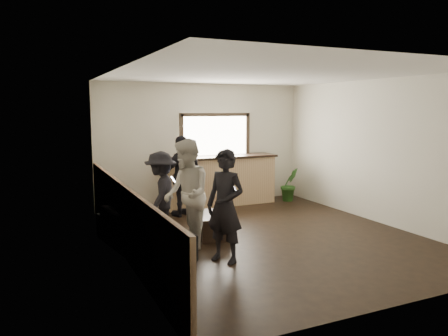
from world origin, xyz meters
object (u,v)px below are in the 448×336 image
bar_counter (220,177)px  person_c (161,195)px  sofa (143,230)px  coffee_table (211,225)px  potted_plant (290,184)px  cup_a (201,209)px  person_a (225,206)px  cup_b (221,213)px  person_d (183,176)px  person_b (187,195)px

bar_counter → person_c: bar_counter is taller
sofa → coffee_table: (1.28, 0.22, -0.11)m
person_c → bar_counter: bearing=164.7°
bar_counter → potted_plant: 1.76m
cup_a → person_c: person_c is taller
bar_counter → sofa: size_ratio=1.28×
cup_a → person_a: person_a is taller
cup_b → potted_plant: bearing=37.3°
sofa → potted_plant: bearing=-71.6°
cup_b → potted_plant: (2.77, 2.11, -0.03)m
bar_counter → person_d: bar_counter is taller
coffee_table → person_d: size_ratio=0.52×
bar_counter → sofa: (-2.45, -2.49, -0.33)m
coffee_table → cup_b: (0.12, -0.16, 0.24)m
sofa → person_a: person_a is taller
cup_a → person_a: bearing=-98.2°
cup_a → potted_plant: 3.45m
coffee_table → potted_plant: 3.49m
bar_counter → potted_plant: size_ratio=3.32×
coffee_table → cup_a: bearing=113.6°
coffee_table → person_a: 1.45m
coffee_table → person_a: size_ratio=0.53×
cup_b → person_c: (-0.93, 0.48, 0.32)m
coffee_table → person_c: size_ratio=0.59×
sofa → cup_a: 1.27m
person_c → cup_b: bearing=93.0°
potted_plant → person_a: bearing=-134.9°
sofa → potted_plant: (4.17, 2.17, 0.10)m
person_b → person_c: bearing=-159.7°
coffee_table → person_d: (0.05, 1.62, 0.64)m
bar_counter → person_b: (-1.80, -2.76, 0.24)m
cup_a → potted_plant: bearing=29.9°
sofa → person_a: (0.96, -1.05, 0.52)m
bar_counter → cup_a: (-1.27, -2.04, -0.20)m
sofa → person_c: person_c is taller
sofa → person_d: 2.33m
sofa → person_a: bearing=-146.6°
cup_b → cup_a: bearing=119.5°
person_a → person_c: (-0.49, 1.59, -0.08)m
cup_a → cup_b: bearing=-60.5°
person_a → bar_counter: bearing=125.7°
potted_plant → person_a: 4.56m
coffee_table → cup_b: 0.31m
cup_b → person_d: person_d is taller
potted_plant → sofa: bearing=-152.5°
sofa → coffee_table: sofa is taller
bar_counter → person_d: (-1.12, -0.65, 0.20)m
person_a → person_d: size_ratio=0.98×
person_a → cup_b: bearing=127.0°
potted_plant → cup_b: bearing=-142.7°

